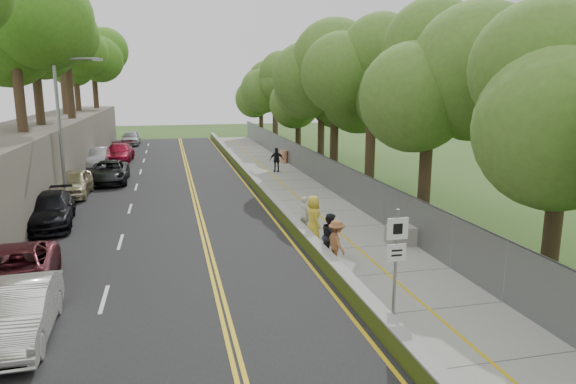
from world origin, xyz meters
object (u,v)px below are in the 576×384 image
person_far (277,160)px  concrete_block (401,235)px  signpost (396,250)px  car_1 (19,313)px  painter_0 (313,218)px  construction_barrel (283,157)px  car_2 (15,271)px  streetlight (64,120)px

person_far → concrete_block: bearing=94.4°
signpost → car_1: 10.16m
car_1 → person_far: person_far is taller
concrete_block → painter_0: (-3.37, 1.42, 0.57)m
person_far → construction_barrel: bearing=-108.4°
signpost → painter_0: 7.50m
construction_barrel → car_2: size_ratio=0.21×
painter_0 → streetlight: bearing=42.5°
construction_barrel → person_far: person_far is taller
signpost → car_1: bearing=175.1°
car_1 → car_2: 3.51m
car_1 → painter_0: painter_0 is taller
car_1 → painter_0: 11.76m
signpost → person_far: (1.75, 24.58, -1.00)m
painter_0 → person_far: 17.26m
streetlight → painter_0: 15.19m
streetlight → person_far: size_ratio=4.39×
concrete_block → car_1: car_1 is taller
signpost → painter_0: size_ratio=1.62×
car_1 → person_far: (11.80, 23.71, 0.20)m
car_1 → painter_0: bearing=31.8°
streetlight → construction_barrel: 19.46m
streetlight → car_1: streetlight is taller
concrete_block → car_1: bearing=-158.6°
signpost → car_2: signpost is taller
painter_0 → concrete_block: bearing=-119.8°
construction_barrel → streetlight: bearing=-140.9°
streetlight → construction_barrel: streetlight is taller
streetlight → concrete_block: bearing=-37.0°
car_2 → streetlight: bearing=86.6°
construction_barrel → car_1: 31.13m
signpost → construction_barrel: signpost is taller
signpost → concrete_block: (3.07, 6.02, -1.53)m
streetlight → car_1: bearing=-84.8°
car_2 → painter_0: size_ratio=2.61×
car_1 → person_far: bearing=61.4°
construction_barrel → painter_0: size_ratio=0.54×
concrete_block → car_1: size_ratio=0.26×
concrete_block → car_2: size_ratio=0.23×
concrete_block → painter_0: bearing=157.1°
concrete_block → streetlight: bearing=143.0°
construction_barrel → concrete_block: bearing=-90.4°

